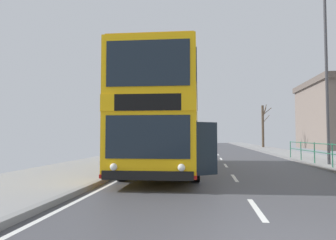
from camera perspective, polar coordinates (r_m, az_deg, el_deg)
The scene contains 3 objects.
double_decker_bus_main at distance 13.84m, azimuth 0.02°, elevation 0.27°, with size 3.48×11.46×4.35m.
street_lamp_far_side at distance 17.31m, azimuth 27.09°, elevation 9.29°, with size 0.28×0.60×8.64m.
bare_tree_far_00 at distance 41.55m, azimuth 17.07°, elevation -0.87°, with size 1.36×2.95×5.55m.
Camera 1 is at (-1.03, -3.95, 1.47)m, focal length 33.17 mm.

